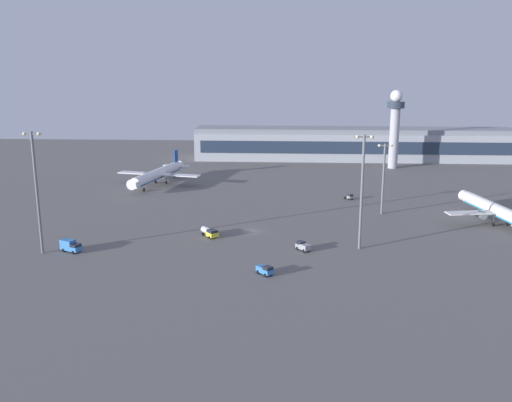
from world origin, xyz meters
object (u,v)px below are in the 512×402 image
Objects in this scene: fuel_truck at (210,232)px; maintenance_van at (265,270)px; airplane_mid_apron at (498,211)px; pushback_tug at (350,197)px; apron_light_east at (362,186)px; control_tower at (395,123)px; catering_truck at (71,246)px; cargo_loader at (303,246)px; apron_light_west at (36,186)px; airplane_terminal_side at (158,174)px; apron_light_central at (384,174)px.

fuel_truck is 32.87m from maintenance_van.
pushback_tug is (-40.97, 29.69, -3.00)m from airplane_mid_apron.
apron_light_east is at bearing -160.14° from airplane_mid_apron.
maintenance_van is (16.73, -28.29, -0.19)m from fuel_truck.
airplane_mid_apron is at bearing 152.72° from fuel_truck.
control_tower reaches higher than pushback_tug.
catering_truck is 76.28m from apron_light_east.
cargo_loader is 1.03× the size of maintenance_van.
apron_light_east reaches higher than airplane_mid_apron.
apron_light_east is 0.96× the size of apron_light_west.
airplane_terminal_side is (-102.36, -44.67, -16.82)m from control_tower.
apron_light_west is at bearing -55.15° from maintenance_van.
apron_light_west reaches higher than airplane_mid_apron.
maintenance_van is 60.81m from apron_light_west.
fuel_truck is 0.21× the size of apron_light_east.
control_tower is 112.94m from airplane_terminal_side.
fuel_truck is at bearing -151.76° from apron_light_central.
apron_light_west reaches higher than pushback_tug.
airplane_terminal_side reaches higher than maintenance_van.
cargo_loader is 0.20× the size of apron_light_central.
apron_light_west is at bearing 147.78° from cargo_loader.
cargo_loader is 19.96m from maintenance_van.
cargo_loader is at bearing -110.09° from control_tower.
airplane_mid_apron is (13.61, -96.65, -17.13)m from control_tower.
control_tower is 8.41× the size of maintenance_van.
apron_light_central reaches higher than airplane_mid_apron.
control_tower is 168.03m from catering_truck.
apron_light_central is (92.90, 44.45, -4.18)m from apron_light_west.
maintenance_van is at bearing -111.00° from control_tower.
maintenance_van is at bearing 81.48° from fuel_truck.
fuel_truck reaches higher than cargo_loader.
apron_light_east reaches higher than fuel_truck.
cargo_loader is at bearing -124.43° from apron_light_central.
airplane_mid_apron reaches higher than pushback_tug.
maintenance_van is 34.90m from apron_light_east.
maintenance_van is at bearing -154.33° from cargo_loader.
catering_truck is at bearing -175.01° from airplane_mid_apron.
control_tower is 1.60× the size of apron_light_central.
control_tower is 88.91m from apron_light_central.
apron_light_central reaches higher than catering_truck.
apron_light_east reaches higher than cargo_loader.
apron_light_central reaches higher than cargo_loader.
fuel_truck is 1.43× the size of maintenance_van.
control_tower is at bearing -161.12° from fuel_truck.
airplane_mid_apron is 0.93× the size of airplane_terminal_side.
apron_light_central reaches higher than maintenance_van.
maintenance_van is 0.19× the size of apron_light_central.
apron_light_east is at bearing 129.52° from fuel_truck.
airplane_mid_apron is 6.84× the size of catering_truck.
apron_light_central is at bearing 72.84° from pushback_tug.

